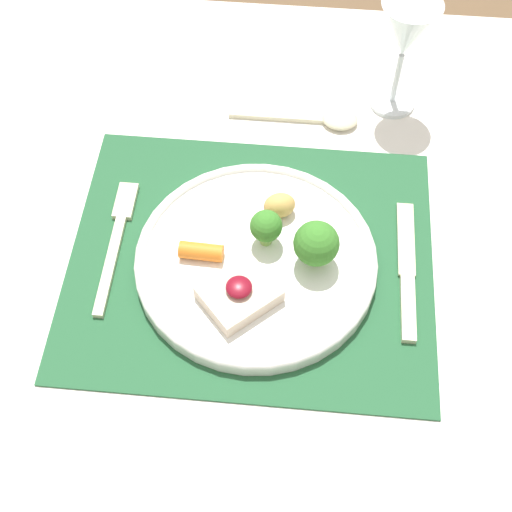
{
  "coord_description": "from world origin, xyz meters",
  "views": [
    {
      "loc": [
        0.05,
        -0.46,
        1.46
      ],
      "look_at": [
        0.01,
        -0.01,
        0.78
      ],
      "focal_mm": 50.0,
      "sensor_mm": 36.0,
      "label": 1
    }
  ],
  "objects_px": {
    "dinner_plate": "(259,259)",
    "knife": "(407,278)",
    "spoon": "(324,119)",
    "fork": "(117,236)",
    "wine_glass_near": "(406,35)"
  },
  "relations": [
    {
      "from": "dinner_plate",
      "to": "knife",
      "type": "relative_size",
      "value": 1.48
    },
    {
      "from": "dinner_plate",
      "to": "knife",
      "type": "xyz_separation_m",
      "value": [
        0.17,
        -0.0,
        -0.01
      ]
    },
    {
      "from": "fork",
      "to": "spoon",
      "type": "xyz_separation_m",
      "value": [
        0.24,
        0.22,
        -0.0
      ]
    },
    {
      "from": "wine_glass_near",
      "to": "spoon",
      "type": "bearing_deg",
      "value": -154.22
    },
    {
      "from": "dinner_plate",
      "to": "wine_glass_near",
      "type": "bearing_deg",
      "value": 60.9
    },
    {
      "from": "knife",
      "to": "spoon",
      "type": "height_order",
      "value": "spoon"
    },
    {
      "from": "fork",
      "to": "dinner_plate",
      "type": "bearing_deg",
      "value": -5.43
    },
    {
      "from": "knife",
      "to": "wine_glass_near",
      "type": "distance_m",
      "value": 0.31
    },
    {
      "from": "dinner_plate",
      "to": "fork",
      "type": "bearing_deg",
      "value": 171.86
    },
    {
      "from": "fork",
      "to": "spoon",
      "type": "height_order",
      "value": "spoon"
    },
    {
      "from": "spoon",
      "to": "knife",
      "type": "bearing_deg",
      "value": -65.81
    },
    {
      "from": "fork",
      "to": "wine_glass_near",
      "type": "distance_m",
      "value": 0.44
    },
    {
      "from": "fork",
      "to": "wine_glass_near",
      "type": "relative_size",
      "value": 1.17
    },
    {
      "from": "dinner_plate",
      "to": "wine_glass_near",
      "type": "height_order",
      "value": "wine_glass_near"
    },
    {
      "from": "fork",
      "to": "wine_glass_near",
      "type": "bearing_deg",
      "value": 40.9
    }
  ]
}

